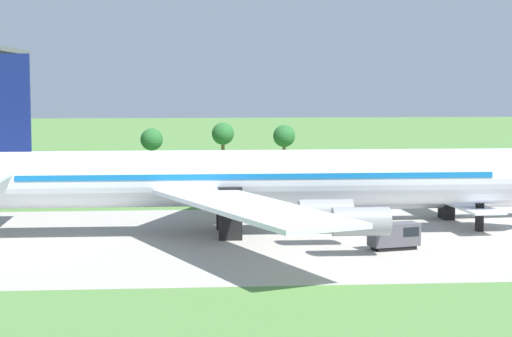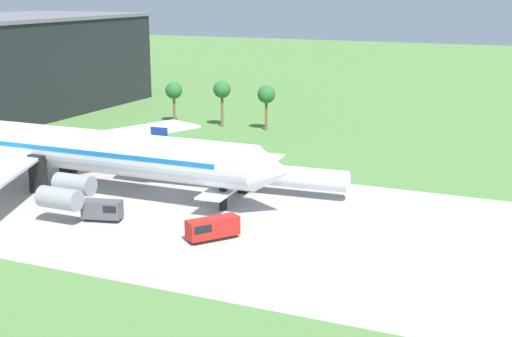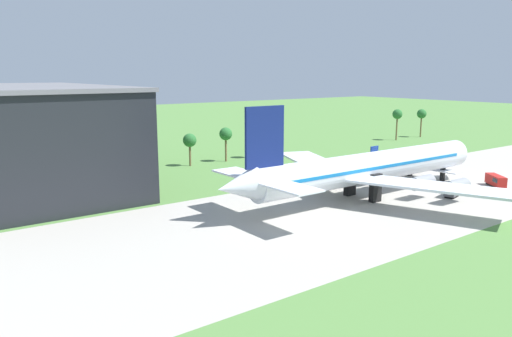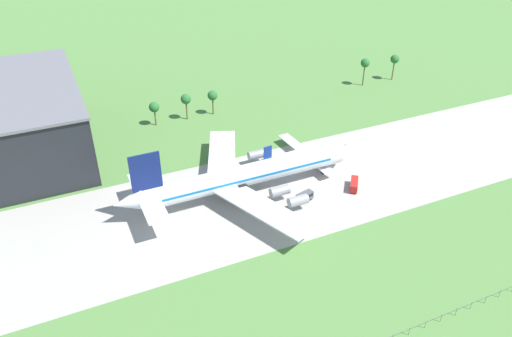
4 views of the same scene
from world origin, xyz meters
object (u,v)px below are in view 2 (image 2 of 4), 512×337
at_px(jet_airliner, 61,148).
at_px(baggage_tug, 103,210).
at_px(regional_aircraft, 244,173).
at_px(terminal_building, 15,63).
at_px(fuel_truck, 211,228).

bearing_deg(jet_airliner, baggage_tug, -35.10).
xyz_separation_m(jet_airliner, baggage_tug, (14.12, -9.92, -4.62)).
xyz_separation_m(jet_airliner, regional_aircraft, (24.59, 9.08, -3.25)).
bearing_deg(terminal_building, fuel_truck, -36.45).
xyz_separation_m(jet_airliner, terminal_building, (-53.33, 50.54, 4.91)).
relative_size(jet_airliner, regional_aircraft, 2.36).
height_order(jet_airliner, fuel_truck, jet_airliner).
xyz_separation_m(jet_airliner, fuel_truck, (29.51, -10.64, -4.63)).
bearing_deg(jet_airliner, regional_aircraft, 20.27).
xyz_separation_m(regional_aircraft, fuel_truck, (4.92, -19.72, -1.39)).
relative_size(fuel_truck, terminal_building, 0.10).
distance_m(jet_airliner, fuel_truck, 31.71).
bearing_deg(fuel_truck, jet_airliner, 160.17).
height_order(jet_airliner, baggage_tug, jet_airliner).
distance_m(jet_airliner, baggage_tug, 17.87).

